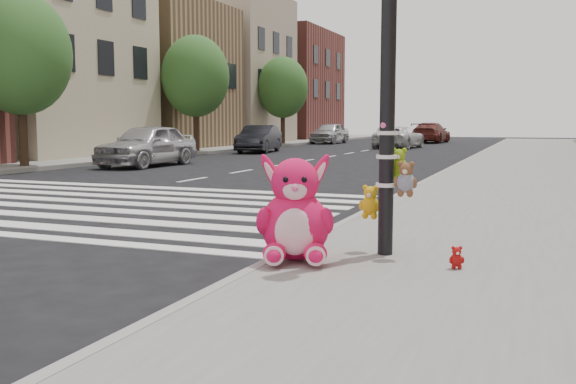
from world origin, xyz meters
The scene contains 19 objects.
ground centered at (0.00, 0.00, 0.00)m, with size 120.00×120.00×0.00m, color black.
sidewalk_far centered at (-13.50, 20.00, 0.07)m, with size 6.00×80.00×0.14m, color slate.
curb_edge centered at (1.55, 10.00, 0.07)m, with size 0.12×80.00×0.15m, color gray.
crosswalk centered at (-4.50, 5.20, 0.01)m, with size 11.00×6.00×0.01m, color silver, non-canonical shape.
bld_far_b centered at (-15.50, 17.00, 5.50)m, with size 6.00×8.00×11.00m, color beige.
bld_far_c centered at (-15.50, 26.00, 4.00)m, with size 6.00×8.00×8.00m, color olive.
bld_far_d centered at (-15.50, 35.00, 5.00)m, with size 6.00×8.00×10.00m, color tan.
bld_far_e centered at (-15.50, 46.00, 4.50)m, with size 6.00×10.00×9.00m, color brown.
signal_pole centered at (2.61, 1.81, 1.82)m, with size 0.67×0.48×4.00m.
tree_far_a centered at (-11.20, 11.00, 3.65)m, with size 3.20×3.20×5.44m.
tree_far_b centered at (-11.20, 22.00, 3.65)m, with size 3.20×3.20×5.44m.
tree_far_c centered at (-11.20, 33.00, 3.65)m, with size 3.20×3.20×5.44m.
pink_bunny centered at (1.81, 1.14, 0.60)m, with size 0.92×0.99×1.12m.
red_teddy centered at (3.40, 1.37, 0.25)m, with size 0.15×0.11×0.22m, color #A61010, non-canonical shape.
car_silver_far centered at (-8.55, 13.94, 0.74)m, with size 1.74×4.32×1.47m, color #BBBBC0.
car_dark_far centered at (-8.94, 24.26, 0.68)m, with size 1.43×4.10×1.35m, color black.
car_white_near centered at (-3.50, 31.80, 0.62)m, with size 2.06×4.47×1.24m, color silver.
car_maroon_near centered at (-3.25, 41.49, 0.72)m, with size 2.01×4.94×1.43m, color #5D201A.
car_silver_deep centered at (-9.52, 37.46, 0.73)m, with size 1.73×4.30×1.46m, color #B8B9BE.
Camera 1 is at (4.12, -4.89, 1.57)m, focal length 40.00 mm.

